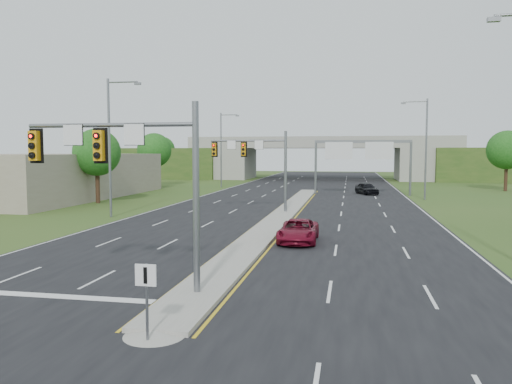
{
  "coord_description": "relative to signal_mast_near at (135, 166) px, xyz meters",
  "views": [
    {
      "loc": [
        5.39,
        -17.0,
        5.21
      ],
      "look_at": [
        0.25,
        10.19,
        3.0
      ],
      "focal_mm": 35.0,
      "sensor_mm": 36.0,
      "label": 1
    }
  ],
  "objects": [
    {
      "name": "sign_gantry",
      "position": [
        8.95,
        44.99,
        0.51
      ],
      "size": [
        11.58,
        0.44,
        6.67
      ],
      "color": "slate",
      "rests_on": "ground"
    },
    {
      "name": "lane_markings",
      "position": [
        1.66,
        28.99,
        -4.7
      ],
      "size": [
        23.72,
        160.0,
        0.01
      ],
      "color": "gold",
      "rests_on": "road"
    },
    {
      "name": "median_nose",
      "position": [
        2.26,
        -3.93,
        -4.63
      ],
      "size": [
        2.0,
        2.0,
        0.16
      ],
      "primitive_type": "cone",
      "color": "gray",
      "rests_on": "road"
    },
    {
      "name": "signal_mast_near",
      "position": [
        0.0,
        0.0,
        0.0
      ],
      "size": [
        6.62,
        0.6,
        7.0
      ],
      "color": "slate",
      "rests_on": "ground"
    },
    {
      "name": "lightpole_l_mid",
      "position": [
        -11.03,
        20.07,
        1.38
      ],
      "size": [
        2.85,
        0.25,
        11.0
      ],
      "color": "slate",
      "rests_on": "ground"
    },
    {
      "name": "signal_mast_far",
      "position": [
        0.0,
        25.0,
        0.0
      ],
      "size": [
        6.62,
        0.6,
        7.0
      ],
      "color": "slate",
      "rests_on": "ground"
    },
    {
      "name": "tree_l_near",
      "position": [
        -17.74,
        30.07,
        0.45
      ],
      "size": [
        4.8,
        4.8,
        7.6
      ],
      "color": "#382316",
      "rests_on": "ground"
    },
    {
      "name": "tree_back_b",
      "position": [
        -21.74,
        94.07,
        0.78
      ],
      "size": [
        5.6,
        5.6,
        8.32
      ],
      "color": "#382316",
      "rests_on": "ground"
    },
    {
      "name": "ground",
      "position": [
        2.26,
        0.07,
        -4.73
      ],
      "size": [
        240.0,
        240.0,
        0.0
      ],
      "primitive_type": "plane",
      "color": "#2D4D1B",
      "rests_on": "ground"
    },
    {
      "name": "road",
      "position": [
        2.26,
        35.07,
        -4.72
      ],
      "size": [
        24.0,
        160.0,
        0.02
      ],
      "primitive_type": "cube",
      "color": "black",
      "rests_on": "ground"
    },
    {
      "name": "overpass",
      "position": [
        2.26,
        80.07,
        -1.17
      ],
      "size": [
        80.0,
        14.0,
        8.1
      ],
      "color": "gray",
      "rests_on": "ground"
    },
    {
      "name": "car_far_a",
      "position": [
        4.76,
        11.61,
        -4.05
      ],
      "size": [
        2.21,
        4.72,
        1.3
      ],
      "primitive_type": "imported",
      "rotation": [
        0.0,
        0.0,
        0.01
      ],
      "color": "maroon",
      "rests_on": "road"
    },
    {
      "name": "median",
      "position": [
        2.26,
        23.07,
        -4.63
      ],
      "size": [
        2.0,
        54.0,
        0.16
      ],
      "primitive_type": "cube",
      "color": "gray",
      "rests_on": "road"
    },
    {
      "name": "car_far_c",
      "position": [
        9.71,
        45.96,
        -3.98
      ],
      "size": [
        3.18,
        4.62,
        1.46
      ],
      "primitive_type": "imported",
      "rotation": [
        0.0,
        0.0,
        0.38
      ],
      "color": "black",
      "rests_on": "road"
    },
    {
      "name": "commercial_building",
      "position": [
        -27.74,
        35.07,
        -2.23
      ],
      "size": [
        18.0,
        30.0,
        5.0
      ],
      "primitive_type": "cube",
      "color": "gray",
      "rests_on": "ground"
    },
    {
      "name": "tree_l_mid",
      "position": [
        -21.74,
        55.07,
        0.78
      ],
      "size": [
        5.2,
        5.2,
        8.12
      ],
      "color": "#382316",
      "rests_on": "ground"
    },
    {
      "name": "tree_back_d",
      "position": [
        40.26,
        94.07,
        1.11
      ],
      "size": [
        6.0,
        6.0,
        8.85
      ],
      "color": "#382316",
      "rests_on": "ground"
    },
    {
      "name": "keep_right_sign",
      "position": [
        2.26,
        -4.45,
        -3.21
      ],
      "size": [
        0.6,
        0.13,
        2.2
      ],
      "color": "slate",
      "rests_on": "ground"
    },
    {
      "name": "tree_back_a",
      "position": [
        -35.74,
        94.07,
        1.11
      ],
      "size": [
        6.0,
        6.0,
        8.85
      ],
      "color": "#382316",
      "rests_on": "ground"
    },
    {
      "name": "tree_r_mid",
      "position": [
        28.26,
        55.07,
        0.78
      ],
      "size": [
        5.2,
        5.2,
        8.12
      ],
      "color": "#382316",
      "rests_on": "ground"
    },
    {
      "name": "lightpole_l_far",
      "position": [
        -11.03,
        55.07,
        1.38
      ],
      "size": [
        2.85,
        0.25,
        11.0
      ],
      "color": "slate",
      "rests_on": "ground"
    },
    {
      "name": "lightpole_r_far",
      "position": [
        15.56,
        40.07,
        1.38
      ],
      "size": [
        2.85,
        0.25,
        11.0
      ],
      "color": "slate",
      "rests_on": "ground"
    },
    {
      "name": "tree_back_c",
      "position": [
        26.26,
        94.07,
        0.78
      ],
      "size": [
        5.6,
        5.6,
        8.32
      ],
      "color": "#382316",
      "rests_on": "ground"
    }
  ]
}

